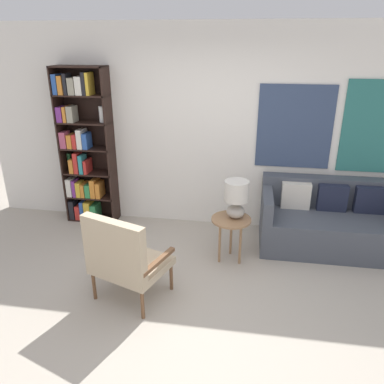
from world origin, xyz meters
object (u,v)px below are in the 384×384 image
object	(u,v)px
armchair	(123,257)
couch	(331,222)
side_table	(231,224)
bookshelf	(83,151)
table_lamp	(236,197)

from	to	relation	value
armchair	couch	distance (m)	2.68
couch	armchair	bearing A→B (deg)	-146.24
couch	side_table	size ratio (longest dim) A/B	3.17
bookshelf	armchair	xyz separation A→B (m)	(1.13, -1.74, -0.52)
bookshelf	side_table	xyz separation A→B (m)	(2.12, -0.80, -0.56)
bookshelf	table_lamp	bearing A→B (deg)	-19.45
bookshelf	table_lamp	distance (m)	2.31
side_table	table_lamp	bearing A→B (deg)	41.28
table_lamp	armchair	bearing A→B (deg)	-136.55
bookshelf	armchair	size ratio (longest dim) A/B	2.26
bookshelf	couch	bearing A→B (deg)	-4.38
couch	table_lamp	bearing A→B (deg)	-156.90
side_table	table_lamp	xyz separation A→B (m)	(0.04, 0.04, 0.33)
armchair	table_lamp	distance (m)	1.45
bookshelf	table_lamp	world-z (taller)	bookshelf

